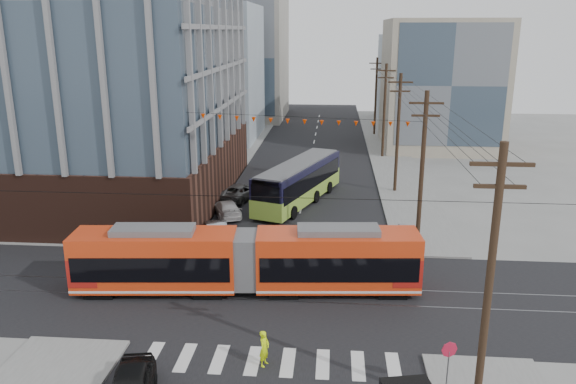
% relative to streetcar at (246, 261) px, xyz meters
% --- Properties ---
extents(ground, '(160.00, 160.00, 0.00)m').
position_rel_streetcar_xyz_m(ground, '(2.19, -4.14, -1.90)').
color(ground, slate).
extents(office_building, '(30.00, 25.00, 28.60)m').
position_rel_streetcar_xyz_m(office_building, '(-19.81, 18.86, 12.40)').
color(office_building, '#381E16').
rests_on(office_building, ground).
extents(bg_bldg_nw_near, '(18.00, 16.00, 18.00)m').
position_rel_streetcar_xyz_m(bg_bldg_nw_near, '(-14.81, 47.86, 7.10)').
color(bg_bldg_nw_near, '#8C99A5').
rests_on(bg_bldg_nw_near, ground).
extents(bg_bldg_ne_near, '(14.00, 14.00, 16.00)m').
position_rel_streetcar_xyz_m(bg_bldg_ne_near, '(18.19, 43.86, 6.10)').
color(bg_bldg_ne_near, gray).
rests_on(bg_bldg_ne_near, ground).
extents(bg_bldg_nw_far, '(16.00, 18.00, 20.00)m').
position_rel_streetcar_xyz_m(bg_bldg_nw_far, '(-11.81, 67.86, 8.10)').
color(bg_bldg_nw_far, gray).
rests_on(bg_bldg_nw_far, ground).
extents(bg_bldg_ne_far, '(16.00, 16.00, 14.00)m').
position_rel_streetcar_xyz_m(bg_bldg_ne_far, '(20.19, 63.86, 5.10)').
color(bg_bldg_ne_far, '#8C99A5').
rests_on(bg_bldg_ne_far, ground).
extents(utility_pole_near, '(0.30, 0.30, 11.00)m').
position_rel_streetcar_xyz_m(utility_pole_near, '(10.69, -10.14, 3.60)').
color(utility_pole_near, black).
rests_on(utility_pole_near, ground).
extents(utility_pole_far, '(0.30, 0.30, 11.00)m').
position_rel_streetcar_xyz_m(utility_pole_far, '(10.69, 51.86, 3.60)').
color(utility_pole_far, black).
rests_on(utility_pole_far, ground).
extents(streetcar, '(19.92, 4.40, 3.81)m').
position_rel_streetcar_xyz_m(streetcar, '(0.00, 0.00, 0.00)').
color(streetcar, red).
rests_on(streetcar, ground).
extents(city_bus, '(7.13, 13.38, 3.74)m').
position_rel_streetcar_xyz_m(city_bus, '(1.90, 17.77, -0.04)').
color(city_bus, black).
rests_on(city_bus, ground).
extents(parked_car_silver, '(2.42, 4.40, 1.37)m').
position_rel_streetcar_xyz_m(parked_car_silver, '(-3.49, 8.26, -1.22)').
color(parked_car_silver, '#9AA2A9').
rests_on(parked_car_silver, ground).
extents(parked_car_white, '(3.44, 4.89, 1.31)m').
position_rel_streetcar_xyz_m(parked_car_white, '(-3.75, 13.47, -1.25)').
color(parked_car_white, beige).
rests_on(parked_car_white, ground).
extents(parked_car_grey, '(3.82, 5.59, 1.42)m').
position_rel_streetcar_xyz_m(parked_car_grey, '(-3.41, 18.29, -1.19)').
color(parked_car_grey, '#4E4E4E').
rests_on(parked_car_grey, ground).
extents(pedestrian, '(0.60, 0.73, 1.72)m').
position_rel_streetcar_xyz_m(pedestrian, '(1.95, -7.42, -1.05)').
color(pedestrian, '#DBFF0C').
rests_on(pedestrian, ground).
extents(stop_sign, '(0.88, 0.88, 2.31)m').
position_rel_streetcar_xyz_m(stop_sign, '(9.76, -8.93, -0.75)').
color(stop_sign, red).
rests_on(stop_sign, ground).
extents(jersey_barrier, '(1.56, 3.65, 0.71)m').
position_rel_streetcar_xyz_m(jersey_barrier, '(10.49, 9.03, -1.55)').
color(jersey_barrier, gray).
rests_on(jersey_barrier, ground).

